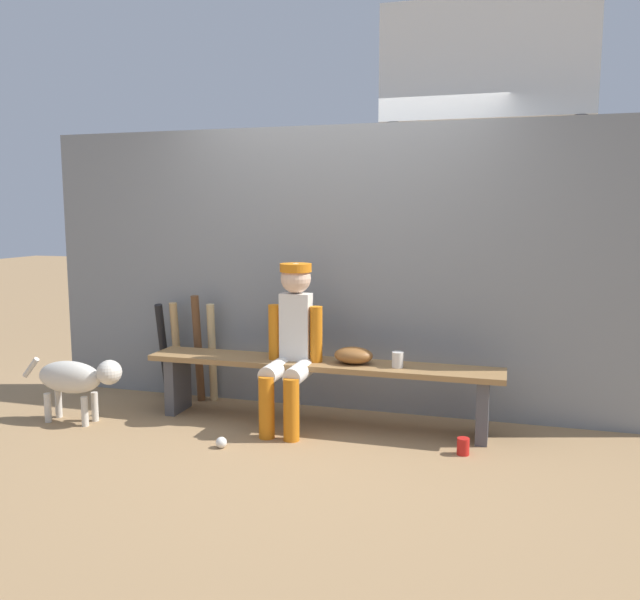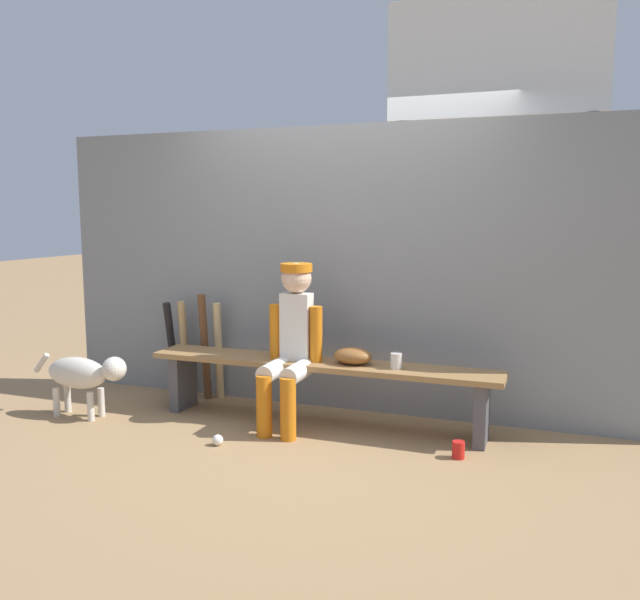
% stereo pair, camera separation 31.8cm
% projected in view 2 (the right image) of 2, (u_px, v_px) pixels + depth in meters
% --- Properties ---
extents(ground_plane, '(30.00, 30.00, 0.00)m').
position_uv_depth(ground_plane, '(320.00, 424.00, 4.78)').
color(ground_plane, '#9E7A51').
extents(chainlink_fence, '(4.90, 0.03, 2.21)m').
position_uv_depth(chainlink_fence, '(340.00, 270.00, 5.04)').
color(chainlink_fence, gray).
rests_on(chainlink_fence, ground_plane).
extents(dugout_bench, '(2.62, 0.36, 0.47)m').
position_uv_depth(dugout_bench, '(320.00, 375.00, 4.73)').
color(dugout_bench, olive).
rests_on(dugout_bench, ground_plane).
extents(player_seated, '(0.41, 0.55, 1.19)m').
position_uv_depth(player_seated, '(291.00, 339.00, 4.65)').
color(player_seated, silver).
rests_on(player_seated, ground_plane).
extents(baseball_glove, '(0.28, 0.20, 0.12)m').
position_uv_depth(baseball_glove, '(353.00, 356.00, 4.62)').
color(baseball_glove, brown).
rests_on(baseball_glove, dugout_bench).
extents(bat_wood_natural, '(0.09, 0.14, 0.81)m').
position_uv_depth(bat_wood_natural, '(219.00, 351.00, 5.37)').
color(bat_wood_natural, tan).
rests_on(bat_wood_natural, ground_plane).
extents(bat_wood_dark, '(0.08, 0.13, 0.89)m').
position_uv_depth(bat_wood_dark, '(205.00, 347.00, 5.36)').
color(bat_wood_dark, brown).
rests_on(bat_wood_dark, ground_plane).
extents(bat_wood_tan, '(0.08, 0.14, 0.81)m').
position_uv_depth(bat_wood_tan, '(185.00, 349.00, 5.47)').
color(bat_wood_tan, tan).
rests_on(bat_wood_tan, ground_plane).
extents(bat_aluminum_black, '(0.08, 0.22, 0.81)m').
position_uv_depth(bat_aluminum_black, '(172.00, 348.00, 5.50)').
color(bat_aluminum_black, black).
rests_on(bat_aluminum_black, ground_plane).
extents(baseball, '(0.07, 0.07, 0.07)m').
position_uv_depth(baseball, '(218.00, 440.00, 4.34)').
color(baseball, white).
rests_on(baseball, ground_plane).
extents(cup_on_ground, '(0.08, 0.08, 0.11)m').
position_uv_depth(cup_on_ground, '(458.00, 450.00, 4.11)').
color(cup_on_ground, red).
rests_on(cup_on_ground, ground_plane).
extents(cup_on_bench, '(0.08, 0.08, 0.11)m').
position_uv_depth(cup_on_bench, '(396.00, 361.00, 4.48)').
color(cup_on_bench, silver).
rests_on(cup_on_bench, dugout_bench).
extents(scoreboard, '(2.00, 0.27, 3.50)m').
position_uv_depth(scoreboard, '(501.00, 102.00, 5.15)').
color(scoreboard, '#3F3F42').
rests_on(scoreboard, ground_plane).
extents(dog, '(0.84, 0.20, 0.49)m').
position_uv_depth(dog, '(83.00, 374.00, 4.90)').
color(dog, beige).
rests_on(dog, ground_plane).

